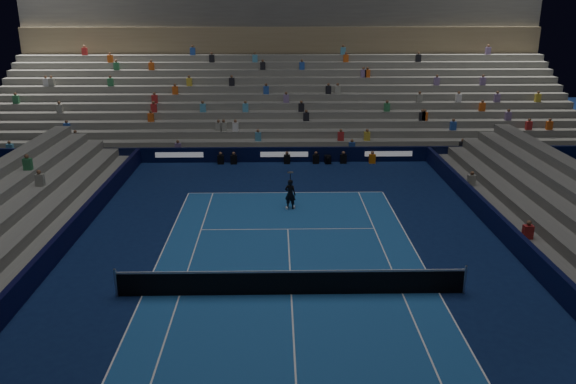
# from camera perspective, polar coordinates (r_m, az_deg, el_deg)

# --- Properties ---
(ground) EXTENTS (90.00, 90.00, 0.00)m
(ground) POSITION_cam_1_polar(r_m,az_deg,el_deg) (21.60, 0.33, -10.11)
(ground) COLOR #0B1943
(ground) RESTS_ON ground
(court_surface) EXTENTS (10.97, 23.77, 0.01)m
(court_surface) POSITION_cam_1_polar(r_m,az_deg,el_deg) (21.60, 0.33, -10.10)
(court_surface) COLOR #1A4F93
(court_surface) RESTS_ON ground
(sponsor_barrier_far) EXTENTS (44.00, 0.25, 1.00)m
(sponsor_barrier_far) POSITION_cam_1_polar(r_m,az_deg,el_deg) (38.74, -0.38, 3.73)
(sponsor_barrier_far) COLOR black
(sponsor_barrier_far) RESTS_ON ground
(sponsor_barrier_east) EXTENTS (0.25, 37.00, 1.00)m
(sponsor_barrier_east) POSITION_cam_1_polar(r_m,az_deg,el_deg) (23.67, 24.76, -7.90)
(sponsor_barrier_east) COLOR black
(sponsor_barrier_east) RESTS_ON ground
(sponsor_barrier_west) EXTENTS (0.25, 37.00, 1.00)m
(sponsor_barrier_west) POSITION_cam_1_polar(r_m,az_deg,el_deg) (23.26, -24.59, -8.35)
(sponsor_barrier_west) COLOR black
(sponsor_barrier_west) RESTS_ON ground
(grandstand_main) EXTENTS (44.00, 15.20, 11.20)m
(grandstand_main) POSITION_cam_1_polar(r_m,az_deg,el_deg) (47.39, -0.55, 9.99)
(grandstand_main) COLOR slate
(grandstand_main) RESTS_ON ground
(tennis_net) EXTENTS (12.90, 0.10, 1.10)m
(tennis_net) POSITION_cam_1_polar(r_m,az_deg,el_deg) (21.37, 0.33, -8.92)
(tennis_net) COLOR #B2B2B7
(tennis_net) RESTS_ON ground
(tennis_player) EXTENTS (0.67, 0.55, 1.59)m
(tennis_player) POSITION_cam_1_polar(r_m,az_deg,el_deg) (29.82, 0.23, -0.21)
(tennis_player) COLOR black
(tennis_player) RESTS_ON ground
(broadcast_camera) EXTENTS (0.45, 0.86, 0.53)m
(broadcast_camera) POSITION_cam_1_polar(r_m,az_deg,el_deg) (38.47, 3.95, 3.24)
(broadcast_camera) COLOR black
(broadcast_camera) RESTS_ON ground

